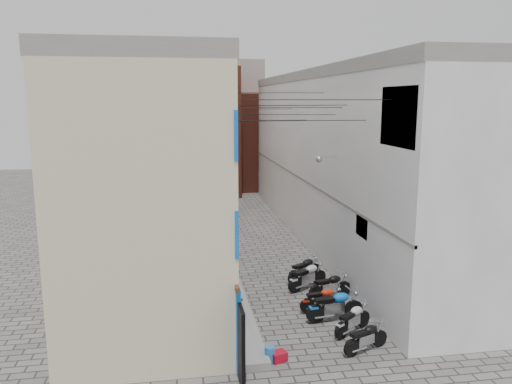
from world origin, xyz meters
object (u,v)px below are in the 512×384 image
motorcycle_b (353,318)px  person_b (235,305)px  motorcycle_a (366,336)px  person_a (231,274)px  motorcycle_c (335,304)px  motorcycle_f (308,275)px  motorcycle_e (330,285)px  water_jug_far (270,354)px  red_crate (278,356)px  motorcycle_g (305,268)px  motorcycle_d (322,298)px  water_jug_near (270,355)px

motorcycle_b → person_b: 3.88m
motorcycle_a → person_a: bearing=-164.0°
motorcycle_c → motorcycle_f: (-0.14, 3.03, -0.03)m
motorcycle_e → person_b: 4.84m
motorcycle_c → water_jug_far: bearing=-56.2°
motorcycle_f → red_crate: bearing=-52.4°
motorcycle_e → red_crate: motorcycle_e is taller
person_a → person_b: bearing=148.3°
motorcycle_g → motorcycle_d: bearing=-35.8°
motorcycle_a → motorcycle_b: 1.24m
motorcycle_a → motorcycle_e: motorcycle_e is taller
motorcycle_a → motorcycle_g: (-0.28, 6.14, 0.06)m
motorcycle_e → motorcycle_c: bearing=-26.4°
water_jug_far → red_crate: water_jug_far is taller
motorcycle_g → water_jug_far: (-2.71, -6.27, -0.31)m
red_crate → motorcycle_f: bearing=66.6°
motorcycle_e → person_b: person_b is taller
motorcycle_b → person_a: (-3.60, 3.26, 0.56)m
motorcycle_c → motorcycle_d: 0.87m
motorcycle_a → motorcycle_e: 4.20m
motorcycle_g → person_b: bearing=-70.2°
motorcycle_c → person_a: person_a is taller
person_a → motorcycle_a: bearing=-169.0°
water_jug_near → water_jug_far: size_ratio=0.97×
motorcycle_a → red_crate: motorcycle_a is taller
person_a → water_jug_near: 4.75m
motorcycle_g → red_crate: 6.75m
motorcycle_f → person_a: size_ratio=1.20×
motorcycle_b → motorcycle_e: (0.18, 2.96, 0.01)m
water_jug_near → motorcycle_g: bearing=66.6°
motorcycle_e → person_a: size_ratio=1.09×
motorcycle_a → person_b: size_ratio=1.00×
motorcycle_e → red_crate: 5.25m
motorcycle_a → motorcycle_c: bearing=164.2°
motorcycle_b → person_a: 4.89m
person_b → motorcycle_f: bearing=-2.8°
person_a → person_b: size_ratio=0.98×
motorcycle_b → motorcycle_f: bearing=152.0°
motorcycle_b → motorcycle_c: (-0.29, 0.97, 0.09)m
motorcycle_d → motorcycle_g: (0.16, 3.09, 0.05)m
person_a → motorcycle_f: bearing=-104.3°
motorcycle_a → motorcycle_d: size_ratio=0.98×
motorcycle_d → person_a: bearing=-123.1°
motorcycle_d → water_jug_far: bearing=-46.8°
person_b → water_jug_near: person_b is taller
motorcycle_e → water_jug_near: size_ratio=3.98×
water_jug_far → motorcycle_d: bearing=51.3°
motorcycle_g → red_crate: size_ratio=4.17×
motorcycle_a → motorcycle_f: motorcycle_f is taller
motorcycle_c → red_crate: (-2.47, -2.34, -0.46)m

